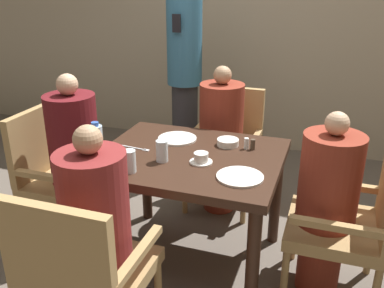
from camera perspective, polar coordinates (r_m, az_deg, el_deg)
The scene contains 22 objects.
ground_plane at distance 2.85m, azimuth -0.30°, elevation -15.07°, with size 16.00×16.00×0.00m, color #60564C.
wall_back at distance 4.32m, azimuth 9.32°, elevation 17.47°, with size 8.00×0.06×2.80m.
dining_table at distance 2.52m, azimuth -0.33°, elevation -3.65°, with size 1.06×0.89×0.73m.
chair_left_side at distance 2.99m, azimuth -17.34°, elevation -3.37°, with size 0.52×0.52×0.89m.
diner_in_left_chair at distance 2.87m, azimuth -15.28°, elevation -1.96°, with size 0.32×0.32×1.15m.
chair_far_side at distance 3.32m, azimuth 4.48°, elevation 0.15°, with size 0.52×0.52×0.89m.
diner_in_far_chair at distance 3.16m, azimuth 3.87°, elevation 0.66°, with size 0.32×0.32×1.11m.
chair_right_side at distance 2.48m, azimuth 20.59°, elevation -9.29°, with size 0.52×0.52×0.89m.
diner_in_right_chair at distance 2.44m, azimuth 17.48°, elevation -7.64°, with size 0.32×0.32×1.07m.
chair_near_corner at distance 2.04m, azimuth -14.43°, elevation -15.93°, with size 0.52×0.52×0.89m.
diner_in_near_chair at distance 2.08m, azimuth -12.54°, elevation -11.87°, with size 0.32×0.32×1.12m.
standing_host at distance 3.70m, azimuth -0.99°, elevation 9.83°, with size 0.30×0.33×1.75m.
plate_main_left at distance 2.22m, azimuth 6.41°, elevation -4.36°, with size 0.24×0.24×0.01m.
plate_main_right at distance 2.70m, azimuth -1.97°, elevation 0.73°, with size 0.24×0.24×0.01m.
teacup_with_saucer at distance 2.37m, azimuth 1.22°, elevation -1.94°, with size 0.13×0.13×0.06m.
bowl_small at distance 2.61m, azimuth 4.80°, elevation 0.23°, with size 0.13×0.13×0.04m.
water_bottle at distance 2.44m, azimuth -12.62°, elevation 0.24°, with size 0.08×0.08×0.22m.
glass_tall_near at distance 2.27m, azimuth -8.32°, elevation -2.29°, with size 0.07×0.07×0.12m.
glass_tall_mid at distance 2.38m, azimuth -4.03°, elevation -0.94°, with size 0.07×0.07×0.12m.
salt_shaker at distance 2.57m, azimuth 7.26°, elevation 0.08°, with size 0.03×0.03×0.07m.
pepper_shaker at distance 2.57m, azimuth 8.11°, elevation -0.06°, with size 0.03×0.03×0.06m.
fork_beside_plate at distance 2.58m, azimuth -7.20°, elevation -0.61°, with size 0.19×0.04×0.00m.
Camera 1 is at (0.75, -2.15, 1.71)m, focal length 40.00 mm.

